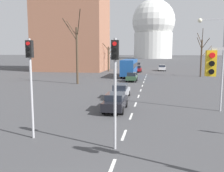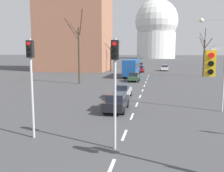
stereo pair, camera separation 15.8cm
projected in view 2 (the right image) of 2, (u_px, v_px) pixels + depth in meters
The scene contains 26 objects.
lane_stripe_0 at pixel (111, 169), 10.70m from camera, with size 0.16×2.00×0.01m, color silver.
lane_stripe_1 at pixel (124, 135), 15.08m from camera, with size 0.16×2.00×0.01m, color silver.
lane_stripe_2 at pixel (132, 116), 19.47m from camera, with size 0.16×2.00×0.01m, color silver.
lane_stripe_3 at pixel (137, 104), 23.85m from camera, with size 0.16×2.00×0.01m, color silver.
lane_stripe_4 at pixel (140, 96), 28.24m from camera, with size 0.16×2.00×0.01m, color silver.
lane_stripe_5 at pixel (143, 90), 32.62m from camera, with size 0.16×2.00×0.01m, color silver.
lane_stripe_6 at pixel (144, 86), 37.01m from camera, with size 0.16×2.00×0.01m, color silver.
lane_stripe_7 at pixel (146, 82), 41.39m from camera, with size 0.16×2.00×0.01m, color silver.
lane_stripe_8 at pixel (147, 79), 45.78m from camera, with size 0.16×2.00×0.01m, color silver.
lane_stripe_9 at pixel (148, 77), 50.16m from camera, with size 0.16×2.00×0.01m, color silver.
lane_stripe_10 at pixel (149, 75), 54.55m from camera, with size 0.16×2.00×0.01m, color silver.
traffic_signal_centre_tall at pixel (115, 73), 12.42m from camera, with size 0.36×0.34×5.66m.
traffic_signal_near_left at pixel (31, 70), 14.09m from camera, with size 0.36×0.34×5.73m.
street_lamp_right at pixel (220, 54), 20.51m from camera, with size 2.24×0.36×7.73m.
sedan_near_left at pixel (134, 77), 42.39m from camera, with size 1.79×3.95×1.58m.
sedan_near_right at pixel (122, 91), 27.14m from camera, with size 1.72×4.57×1.54m.
sedan_mid_centre at pixel (141, 65), 79.41m from camera, with size 1.82×4.60×1.66m.
sedan_far_left at pixel (116, 102), 21.26m from camera, with size 1.74×4.49×1.54m.
sedan_far_right at pixel (140, 69), 62.03m from camera, with size 1.93×4.42×1.66m.
sedan_distant_centre at pixel (164, 68), 66.51m from camera, with size 1.96×3.91×1.57m.
city_bus at pixel (132, 67), 50.46m from camera, with size 2.66×10.80×3.48m.
bare_tree_left_near at pixel (111, 57), 64.23m from camera, with size 3.79×3.27×7.64m.
bare_tree_right_near at pixel (204, 55), 49.89m from camera, with size 3.53×5.18×9.51m.
bare_tree_left_far at pixel (79, 52), 38.57m from camera, with size 3.98×5.22×11.02m.
capitol_dome at pixel (156, 29), 193.29m from camera, with size 32.92×32.92×46.50m.
apartment_block_left at pixel (75, 24), 66.75m from camera, with size 18.00×14.00×24.81m, color #9E664C.
Camera 2 is at (1.89, -6.40, 4.98)m, focal length 40.00 mm.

